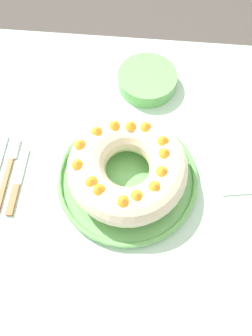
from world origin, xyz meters
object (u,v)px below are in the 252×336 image
(fork, at_px, (9,169))
(side_bowl, at_px, (147,80))
(napkin, at_px, (247,175))
(serving_dish, at_px, (126,178))
(cake_knife, at_px, (16,186))
(bundt_cake, at_px, (126,168))

(fork, bearing_deg, side_bowl, 40.92)
(fork, distance_m, napkin, 0.57)
(serving_dish, bearing_deg, napkin, 7.32)
(fork, height_order, side_bowl, side_bowl)
(serving_dish, bearing_deg, cake_knife, -171.08)
(serving_dish, relative_size, bundt_cake, 1.24)
(serving_dish, relative_size, side_bowl, 2.08)
(side_bowl, bearing_deg, bundt_cake, -96.12)
(bundt_cake, xyz_separation_m, cake_knife, (-0.26, -0.04, -0.06))
(fork, bearing_deg, bundt_cake, -1.75)
(serving_dish, xyz_separation_m, cake_knife, (-0.26, -0.04, -0.01))
(bundt_cake, bearing_deg, side_bowl, 83.88)
(napkin, bearing_deg, bundt_cake, -172.69)
(serving_dish, height_order, fork, serving_dish)
(serving_dish, relative_size, napkin, 2.43)
(serving_dish, distance_m, fork, 0.28)
(serving_dish, height_order, bundt_cake, bundt_cake)
(bundt_cake, bearing_deg, serving_dish, -21.31)
(side_bowl, bearing_deg, fork, -137.71)
(cake_knife, relative_size, napkin, 1.25)
(serving_dish, distance_m, side_bowl, 0.29)
(serving_dish, relative_size, fork, 1.73)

